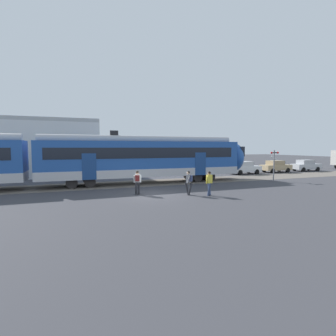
{
  "coord_description": "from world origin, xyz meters",
  "views": [
    {
      "loc": [
        -5.34,
        -17.16,
        3.3
      ],
      "look_at": [
        2.16,
        2.65,
        1.6
      ],
      "focal_mm": 28.0,
      "sensor_mm": 36.0,
      "label": 1
    }
  ],
  "objects_px": {
    "pedestrian_yellow": "(209,182)",
    "parked_car_white": "(244,168)",
    "crossing_signal": "(274,160)",
    "parked_car_silver": "(306,165)",
    "pedestrian_white": "(137,180)",
    "pedestrian_grey": "(189,181)",
    "commuter_train": "(41,160)",
    "parked_car_tan": "(276,166)"
  },
  "relations": [
    {
      "from": "parked_car_tan",
      "to": "parked_car_white",
      "type": "bearing_deg",
      "value": -175.27
    },
    {
      "from": "parked_car_silver",
      "to": "pedestrian_yellow",
      "type": "bearing_deg",
      "value": -152.16
    },
    {
      "from": "pedestrian_white",
      "to": "crossing_signal",
      "type": "distance_m",
      "value": 14.45
    },
    {
      "from": "pedestrian_grey",
      "to": "parked_car_white",
      "type": "distance_m",
      "value": 16.14
    },
    {
      "from": "commuter_train",
      "to": "pedestrian_white",
      "type": "xyz_separation_m",
      "value": [
        6.49,
        -5.43,
        -1.26
      ]
    },
    {
      "from": "pedestrian_grey",
      "to": "commuter_train",
      "type": "bearing_deg",
      "value": 144.9
    },
    {
      "from": "parked_car_white",
      "to": "pedestrian_white",
      "type": "bearing_deg",
      "value": -150.32
    },
    {
      "from": "commuter_train",
      "to": "parked_car_white",
      "type": "relative_size",
      "value": 9.43
    },
    {
      "from": "crossing_signal",
      "to": "pedestrian_yellow",
      "type": "bearing_deg",
      "value": -154.85
    },
    {
      "from": "commuter_train",
      "to": "crossing_signal",
      "type": "xyz_separation_m",
      "value": [
        20.7,
        -3.0,
        -0.24
      ]
    },
    {
      "from": "pedestrian_yellow",
      "to": "crossing_signal",
      "type": "relative_size",
      "value": 0.56
    },
    {
      "from": "parked_car_silver",
      "to": "crossing_signal",
      "type": "xyz_separation_m",
      "value": [
        -11.97,
        -6.89,
        1.23
      ]
    },
    {
      "from": "pedestrian_grey",
      "to": "parked_car_tan",
      "type": "relative_size",
      "value": 0.42
    },
    {
      "from": "pedestrian_white",
      "to": "pedestrian_yellow",
      "type": "bearing_deg",
      "value": -25.83
    },
    {
      "from": "commuter_train",
      "to": "pedestrian_grey",
      "type": "bearing_deg",
      "value": -35.1
    },
    {
      "from": "commuter_train",
      "to": "parked_car_white",
      "type": "bearing_deg",
      "value": 8.95
    },
    {
      "from": "parked_car_white",
      "to": "parked_car_tan",
      "type": "height_order",
      "value": "same"
    },
    {
      "from": "parked_car_white",
      "to": "pedestrian_yellow",
      "type": "bearing_deg",
      "value": -135.34
    },
    {
      "from": "parked_car_white",
      "to": "parked_car_tan",
      "type": "bearing_deg",
      "value": 4.73
    },
    {
      "from": "parked_car_tan",
      "to": "pedestrian_yellow",
      "type": "bearing_deg",
      "value": -145.1
    },
    {
      "from": "pedestrian_grey",
      "to": "crossing_signal",
      "type": "bearing_deg",
      "value": 19.39
    },
    {
      "from": "commuter_train",
      "to": "parked_car_tan",
      "type": "bearing_deg",
      "value": 8.14
    },
    {
      "from": "pedestrian_yellow",
      "to": "parked_car_white",
      "type": "relative_size",
      "value": 0.41
    },
    {
      "from": "commuter_train",
      "to": "pedestrian_yellow",
      "type": "relative_size",
      "value": 22.83
    },
    {
      "from": "parked_car_silver",
      "to": "pedestrian_grey",
      "type": "bearing_deg",
      "value": -154.88
    },
    {
      "from": "commuter_train",
      "to": "pedestrian_yellow",
      "type": "bearing_deg",
      "value": -34.74
    },
    {
      "from": "pedestrian_yellow",
      "to": "parked_car_white",
      "type": "bearing_deg",
      "value": 44.66
    },
    {
      "from": "pedestrian_yellow",
      "to": "crossing_signal",
      "type": "height_order",
      "value": "crossing_signal"
    },
    {
      "from": "pedestrian_yellow",
      "to": "crossing_signal",
      "type": "xyz_separation_m",
      "value": [
        9.76,
        4.58,
        1.05
      ]
    },
    {
      "from": "pedestrian_yellow",
      "to": "parked_car_silver",
      "type": "xyz_separation_m",
      "value": [
        21.73,
        11.47,
        -0.18
      ]
    },
    {
      "from": "commuter_train",
      "to": "parked_car_tan",
      "type": "distance_m",
      "value": 27.75
    },
    {
      "from": "pedestrian_yellow",
      "to": "parked_car_tan",
      "type": "xyz_separation_m",
      "value": [
        16.5,
        11.51,
        -0.18
      ]
    },
    {
      "from": "pedestrian_white",
      "to": "parked_car_silver",
      "type": "bearing_deg",
      "value": 19.6
    },
    {
      "from": "commuter_train",
      "to": "pedestrian_grey",
      "type": "height_order",
      "value": "commuter_train"
    },
    {
      "from": "pedestrian_white",
      "to": "pedestrian_yellow",
      "type": "relative_size",
      "value": 1.0
    },
    {
      "from": "pedestrian_white",
      "to": "parked_car_tan",
      "type": "relative_size",
      "value": 0.42
    },
    {
      "from": "pedestrian_white",
      "to": "pedestrian_grey",
      "type": "distance_m",
      "value": 3.56
    },
    {
      "from": "pedestrian_yellow",
      "to": "parked_car_silver",
      "type": "height_order",
      "value": "pedestrian_yellow"
    },
    {
      "from": "pedestrian_yellow",
      "to": "parked_car_silver",
      "type": "bearing_deg",
      "value": 27.84
    },
    {
      "from": "commuter_train",
      "to": "parked_car_tan",
      "type": "xyz_separation_m",
      "value": [
        27.44,
        3.92,
        -1.47
      ]
    },
    {
      "from": "parked_car_tan",
      "to": "crossing_signal",
      "type": "distance_m",
      "value": 9.74
    },
    {
      "from": "parked_car_silver",
      "to": "crossing_signal",
      "type": "distance_m",
      "value": 13.87
    }
  ]
}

